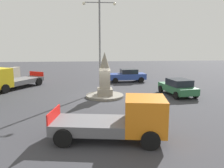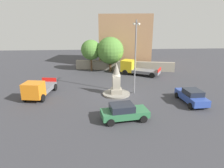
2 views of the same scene
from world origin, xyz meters
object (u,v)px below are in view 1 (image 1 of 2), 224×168
object	(u,v)px
car_blue_parked_right	(127,75)
truck_orange_approaching	(123,120)
car_green_waiting	(178,87)
truck_yellow_passing	(8,79)
monument	(105,75)
streetlamp	(100,37)

from	to	relation	value
car_blue_parked_right	truck_orange_approaching	xyz separation A→B (m)	(2.84, 16.53, 0.21)
car_blue_parked_right	truck_orange_approaching	distance (m)	16.77
car_green_waiting	truck_yellow_passing	size ratio (longest dim) A/B	0.68
truck_orange_approaching	truck_yellow_passing	xyz separation A→B (m)	(9.59, -12.77, 0.06)
monument	streetlamp	bearing A→B (deg)	-81.93
monument	car_blue_parked_right	xyz separation A→B (m)	(-3.15, -7.66, -1.10)
truck_orange_approaching	streetlamp	bearing A→B (deg)	-86.80
car_blue_parked_right	truck_yellow_passing	world-z (taller)	truck_yellow_passing
monument	streetlamp	world-z (taller)	streetlamp
monument	truck_orange_approaching	size ratio (longest dim) A/B	0.66
car_green_waiting	truck_orange_approaching	xyz separation A→B (m)	(6.13, 8.92, 0.22)
car_blue_parked_right	car_green_waiting	size ratio (longest dim) A/B	1.04
monument	truck_orange_approaching	xyz separation A→B (m)	(-0.31, 8.87, -0.89)
streetlamp	truck_yellow_passing	distance (m)	9.99
car_blue_parked_right	truck_yellow_passing	bearing A→B (deg)	16.81
monument	streetlamp	size ratio (longest dim) A/B	0.43
monument	car_green_waiting	distance (m)	6.54
streetlamp	truck_yellow_passing	size ratio (longest dim) A/B	1.34
truck_orange_approaching	car_green_waiting	bearing A→B (deg)	-124.50
monument	car_blue_parked_right	distance (m)	8.35
truck_yellow_passing	truck_orange_approaching	bearing A→B (deg)	126.90
monument	car_green_waiting	bearing A→B (deg)	-179.54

